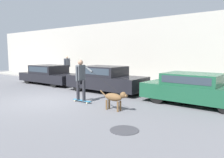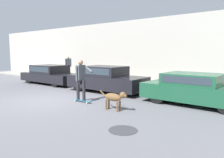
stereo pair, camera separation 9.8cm
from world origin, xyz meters
name	(u,v)px [view 1 (the left image)]	position (x,y,z in m)	size (l,w,h in m)	color
ground_plane	(47,101)	(0.00, 0.00, 0.00)	(36.00, 36.00, 0.00)	slate
back_wall	(132,53)	(0.00, 6.51, 2.04)	(32.00, 0.30, 4.08)	#ADA89E
sidewalk_curb	(121,85)	(0.00, 5.35, 0.06)	(30.00, 1.98, 0.11)	gray
parked_car_0	(50,75)	(-4.25, 3.23, 0.59)	(4.45, 1.96, 1.23)	black
parked_car_1	(106,79)	(0.52, 3.24, 0.65)	(4.24, 1.89, 1.34)	black
parked_car_2	(195,89)	(5.12, 3.24, 0.60)	(4.12, 1.86, 1.22)	black
dog	(115,98)	(3.21, 0.52, 0.46)	(1.19, 0.28, 0.70)	brown
skateboarder	(81,78)	(1.33, 0.70, 1.00)	(2.69, 0.53, 1.74)	beige
pedestrian_with_bag	(67,66)	(-5.11, 5.42, 1.04)	(0.27, 0.75, 1.69)	#28282D
manhole_cover	(124,130)	(4.63, -0.91, 0.01)	(0.77, 0.77, 0.01)	#38383D
fire_hydrant	(154,88)	(2.87, 4.11, 0.34)	(0.18, 0.18, 0.64)	#4C5156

